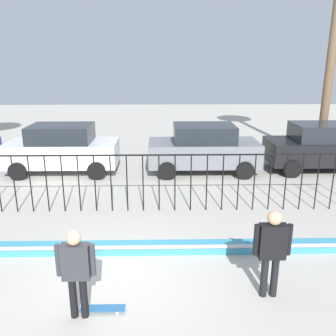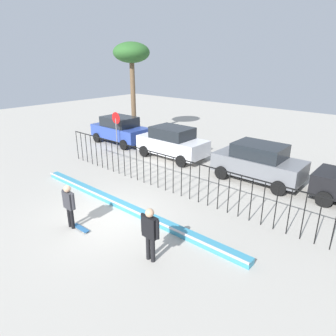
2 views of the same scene
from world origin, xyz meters
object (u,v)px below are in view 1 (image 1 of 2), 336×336
object	(u,v)px
parked_car_black	(322,147)
skateboard	(103,309)
parked_car_white	(62,148)
camera_operator	(272,246)
parked_car_gray	(204,148)
skateboarder	(76,267)

from	to	relation	value
parked_car_black	skateboard	bearing A→B (deg)	-133.97
parked_car_white	skateboard	bearing A→B (deg)	-72.32
camera_operator	parked_car_white	distance (m)	9.97
parked_car_black	parked_car_white	bearing A→B (deg)	177.96
parked_car_white	parked_car_gray	distance (m)	5.56
camera_operator	parked_car_white	size ratio (longest dim) A/B	0.41
parked_car_black	skateboarder	bearing A→B (deg)	-134.96
skateboarder	parked_car_white	distance (m)	8.89
skateboard	parked_car_gray	bearing A→B (deg)	87.39
parked_car_white	parked_car_black	size ratio (longest dim) A/B	1.00
skateboarder	skateboard	world-z (taller)	skateboarder
skateboard	parked_car_gray	world-z (taller)	parked_car_gray
parked_car_gray	parked_car_black	size ratio (longest dim) A/B	1.00
camera_operator	parked_car_white	bearing A→B (deg)	-25.92
skateboard	parked_car_gray	distance (m)	8.85
skateboarder	camera_operator	size ratio (longest dim) A/B	0.95
camera_operator	parked_car_gray	size ratio (longest dim) A/B	0.41
skateboarder	skateboard	bearing A→B (deg)	-5.67
parked_car_white	parked_car_gray	world-z (taller)	same
skateboarder	parked_car_white	bearing A→B (deg)	82.35
parked_car_gray	parked_car_white	bearing A→B (deg)	-177.35
skateboard	parked_car_white	xyz separation A→B (m)	(-2.81, 8.43, 0.91)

